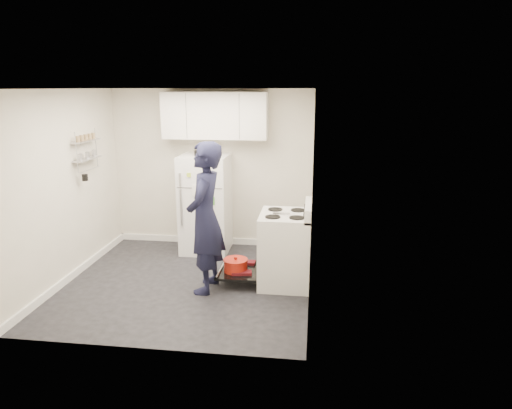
# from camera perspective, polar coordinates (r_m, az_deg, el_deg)

# --- Properties ---
(room) EXTENTS (3.21, 3.21, 2.51)m
(room) POSITION_cam_1_polar(r_m,az_deg,el_deg) (5.87, -9.11, 1.38)
(room) COLOR black
(room) RESTS_ON ground
(electric_range) EXTENTS (0.66, 0.76, 1.10)m
(electric_range) POSITION_cam_1_polar(r_m,az_deg,el_deg) (5.98, 3.54, -5.63)
(electric_range) COLOR silver
(electric_range) RESTS_ON ground
(open_oven_door) EXTENTS (0.55, 0.70, 0.24)m
(open_oven_door) POSITION_cam_1_polar(r_m,az_deg,el_deg) (6.11, -2.29, -7.86)
(open_oven_door) COLOR black
(open_oven_door) RESTS_ON ground
(refrigerator) EXTENTS (0.72, 0.74, 1.59)m
(refrigerator) POSITION_cam_1_polar(r_m,az_deg,el_deg) (7.12, -6.33, 0.14)
(refrigerator) COLOR white
(refrigerator) RESTS_ON ground
(upper_cabinets) EXTENTS (1.60, 0.33, 0.70)m
(upper_cabinets) POSITION_cam_1_polar(r_m,az_deg,el_deg) (7.06, -5.15, 11.01)
(upper_cabinets) COLOR silver
(upper_cabinets) RESTS_ON room
(wall_shelf_rack) EXTENTS (0.14, 0.60, 0.61)m
(wall_shelf_rack) POSITION_cam_1_polar(r_m,az_deg,el_deg) (6.77, -20.42, 6.41)
(wall_shelf_rack) COLOR #B2B2B7
(wall_shelf_rack) RESTS_ON room
(person) EXTENTS (0.48, 0.71, 1.90)m
(person) POSITION_cam_1_polar(r_m,az_deg,el_deg) (5.67, -6.37, -1.71)
(person) COLOR black
(person) RESTS_ON ground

